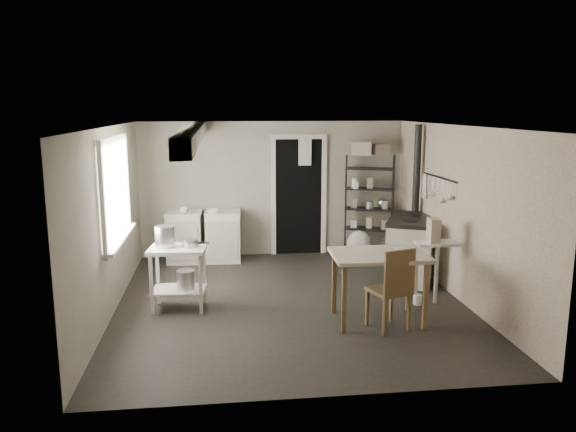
{
  "coord_description": "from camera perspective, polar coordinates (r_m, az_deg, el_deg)",
  "views": [
    {
      "loc": [
        -0.89,
        -7.01,
        2.53
      ],
      "look_at": [
        0.0,
        0.3,
        1.1
      ],
      "focal_mm": 35.0,
      "sensor_mm": 36.0,
      "label": 1
    }
  ],
  "objects": [
    {
      "name": "work_table",
      "position": [
        6.84,
        9.14,
        -7.5
      ],
      "size": [
        1.12,
        0.8,
        0.84
      ],
      "primitive_type": null,
      "rotation": [
        0.0,
        0.0,
        -0.02
      ],
      "color": "beige",
      "rests_on": "ground"
    },
    {
      "name": "flour_sack",
      "position": [
        9.58,
        7.2,
        -2.93
      ],
      "size": [
        0.51,
        0.48,
        0.49
      ],
      "primitive_type": "ellipsoid",
      "rotation": [
        0.0,
        0.0,
        -0.43
      ],
      "color": "silver",
      "rests_on": "ground"
    },
    {
      "name": "floor",
      "position": [
        7.51,
        0.28,
        -8.7
      ],
      "size": [
        5.0,
        5.0,
        0.0
      ],
      "primitive_type": "plane",
      "color": "black",
      "rests_on": "ground"
    },
    {
      "name": "stovepipe",
      "position": [
        8.9,
        12.96,
        4.64
      ],
      "size": [
        0.13,
        0.13,
        1.33
      ],
      "primitive_type": null,
      "rotation": [
        0.0,
        0.0,
        0.31
      ],
      "color": "black",
      "rests_on": "stove"
    },
    {
      "name": "ceiling_beam",
      "position": [
        7.03,
        -9.55,
        8.14
      ],
      "size": [
        0.18,
        5.0,
        0.18
      ],
      "primitive_type": null,
      "color": "silver",
      "rests_on": "ceiling"
    },
    {
      "name": "doorway",
      "position": [
        9.7,
        1.09,
        1.91
      ],
      "size": [
        0.96,
        0.1,
        2.08
      ],
      "primitive_type": null,
      "color": "silver",
      "rests_on": "ground"
    },
    {
      "name": "bucket",
      "position": [
        7.25,
        -10.33,
        -6.42
      ],
      "size": [
        0.28,
        0.28,
        0.25
      ],
      "primitive_type": "cylinder",
      "rotation": [
        0.0,
        0.0,
        0.22
      ],
      "color": "silver",
      "rests_on": "prep_table"
    },
    {
      "name": "wall_left",
      "position": [
        7.28,
        -17.57,
        -0.47
      ],
      "size": [
        0.02,
        5.0,
        2.3
      ],
      "primitive_type": "cube",
      "color": "#A09A89",
      "rests_on": "ground"
    },
    {
      "name": "stockpot",
      "position": [
        7.21,
        -12.41,
        -2.02
      ],
      "size": [
        0.28,
        0.28,
        0.26
      ],
      "primitive_type": "cylinder",
      "rotation": [
        0.0,
        0.0,
        -0.18
      ],
      "color": "silver",
      "rests_on": "prep_table"
    },
    {
      "name": "ceiling",
      "position": [
        7.07,
        0.3,
        9.12
      ],
      "size": [
        5.0,
        5.0,
        0.0
      ],
      "primitive_type": "plane",
      "rotation": [
        3.14,
        0.0,
        0.0
      ],
      "color": "silver",
      "rests_on": "wall_back"
    },
    {
      "name": "utensil_rail",
      "position": [
        8.27,
        15.01,
        3.81
      ],
      "size": [
        0.06,
        1.2,
        0.44
      ],
      "primitive_type": null,
      "color": "silver",
      "rests_on": "wall_right"
    },
    {
      "name": "side_ledge",
      "position": [
        7.57,
        14.71,
        -5.5
      ],
      "size": [
        0.55,
        0.31,
        0.83
      ],
      "primitive_type": null,
      "rotation": [
        0.0,
        0.0,
        -0.03
      ],
      "color": "silver",
      "rests_on": "ground"
    },
    {
      "name": "chair",
      "position": [
        6.61,
        10.2,
        -7.23
      ],
      "size": [
        0.52,
        0.53,
        0.98
      ],
      "primitive_type": null,
      "rotation": [
        0.0,
        0.0,
        0.33
      ],
      "color": "brown",
      "rests_on": "ground"
    },
    {
      "name": "mixing_bowl",
      "position": [
        9.22,
        -7.68,
        1.07
      ],
      "size": [
        0.33,
        0.33,
        0.07
      ],
      "primitive_type": "imported",
      "rotation": [
        0.0,
        0.0,
        -0.11
      ],
      "color": "silver",
      "rests_on": "base_cabinets"
    },
    {
      "name": "shelf_rack",
      "position": [
        9.74,
        8.29,
        1.54
      ],
      "size": [
        0.89,
        0.59,
        1.74
      ],
      "primitive_type": null,
      "rotation": [
        0.0,
        0.0,
        -0.36
      ],
      "color": "black",
      "rests_on": "ground"
    },
    {
      "name": "floor_crock",
      "position": [
        7.58,
        13.07,
        -8.21
      ],
      "size": [
        0.13,
        0.13,
        0.14
      ],
      "primitive_type": "cylinder",
      "rotation": [
        0.0,
        0.0,
        0.27
      ],
      "color": "silver",
      "rests_on": "ground"
    },
    {
      "name": "oats_box",
      "position": [
        7.38,
        14.58,
        -1.26
      ],
      "size": [
        0.14,
        0.22,
        0.32
      ],
      "primitive_type": "cube",
      "rotation": [
        0.0,
        0.0,
        -0.07
      ],
      "color": "beige",
      "rests_on": "side_ledge"
    },
    {
      "name": "table_cup",
      "position": [
        6.72,
        11.11,
        -4.13
      ],
      "size": [
        0.1,
        0.1,
        0.09
      ],
      "primitive_type": "imported",
      "rotation": [
        0.0,
        0.0,
        0.14
      ],
      "color": "silver",
      "rests_on": "work_table"
    },
    {
      "name": "shelf_jar",
      "position": [
        9.59,
        6.93,
        3.89
      ],
      "size": [
        0.09,
        0.09,
        0.17
      ],
      "primitive_type": "imported",
      "rotation": [
        0.0,
        0.0,
        -0.17
      ],
      "color": "silver",
      "rests_on": "shelf_rack"
    },
    {
      "name": "counter_cup",
      "position": [
        9.23,
        -10.54,
        1.08
      ],
      "size": [
        0.17,
        0.17,
        0.1
      ],
      "primitive_type": "imported",
      "rotation": [
        0.0,
        0.0,
        -0.35
      ],
      "color": "silver",
      "rests_on": "base_cabinets"
    },
    {
      "name": "wallpaper_panel",
      "position": [
        7.81,
        16.83,
        0.32
      ],
      "size": [
        0.01,
        5.0,
        2.3
      ],
      "primitive_type": null,
      "color": "beige",
      "rests_on": "wall_right"
    },
    {
      "name": "window",
      "position": [
        7.41,
        -17.22,
        2.49
      ],
      "size": [
        0.12,
        1.76,
        1.28
      ],
      "primitive_type": null,
      "color": "silver",
      "rests_on": "wall_left"
    },
    {
      "name": "saucepan",
      "position": [
        7.16,
        -9.91,
        -2.76
      ],
      "size": [
        0.26,
        0.26,
        0.11
      ],
      "primitive_type": "cylinder",
      "rotation": [
        0.0,
        0.0,
        0.43
      ],
      "color": "silver",
      "rests_on": "prep_table"
    },
    {
      "name": "storage_box_b",
      "position": [
        9.72,
        9.33,
        7.66
      ],
      "size": [
        0.29,
        0.28,
        0.17
      ],
      "primitive_type": "cube",
      "rotation": [
        0.0,
        0.0,
        0.12
      ],
      "color": "beige",
      "rests_on": "shelf_rack"
    },
    {
      "name": "storage_box_a",
      "position": [
        9.56,
        7.51,
        7.78
      ],
      "size": [
        0.4,
        0.37,
        0.23
      ],
      "primitive_type": "cube",
      "rotation": [
        0.0,
        0.0,
        -0.29
      ],
      "color": "beige",
      "rests_on": "shelf_rack"
    },
    {
      "name": "wall_right",
      "position": [
        7.81,
        16.9,
        0.32
      ],
      "size": [
        0.02,
        5.0,
        2.3
      ],
      "primitive_type": "cube",
      "color": "#A09A89",
      "rests_on": "ground"
    },
    {
      "name": "stove",
      "position": [
        8.59,
        12.41,
        -3.36
      ],
      "size": [
        1.07,
        1.33,
        0.92
      ],
      "primitive_type": null,
      "rotation": [
        0.0,
        0.0,
        -0.42
      ],
      "color": "beige",
      "rests_on": "ground"
    },
    {
      "name": "wall_back",
      "position": [
        9.66,
        -1.58,
        2.77
      ],
      "size": [
        4.5,
        0.02,
        2.3
      ],
      "primitive_type": "cube",
      "color": "#A09A89",
      "rests_on": "ground"
    },
    {
      "name": "base_cabinets",
      "position": [
        9.43,
        -8.54,
        -1.82
      ],
      "size": [
        1.3,
        0.6,
        0.84
      ],
      "primitive_type": null,
      "rotation": [
        0.0,
        0.0,
        -0.04
      ],
      "color": "beige",
      "rests_on": "ground"
    },
    {
      "name": "wall_front",
      "position": [
        4.81,
        4.06,
        -5.75
      ],
      "size": [
        4.5,
        0.02,
        2.3
      ],
      "primitive_type": "cube",
      "color": "#A09A89",
      "rests_on": "ground"
    },
    {
      "name": "prep_table",
      "position": [
        7.28,
        -11.05,
        -6.24
      ],
      "size": [
        0.75,
        0.57,
        0.8
      ],
      "primitive_type": null,
      "rotation": [
        0.0,
        0.0,
        -0.09
      ],
      "color": "silver",
      "rests_on": "ground"
    }
  ]
}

